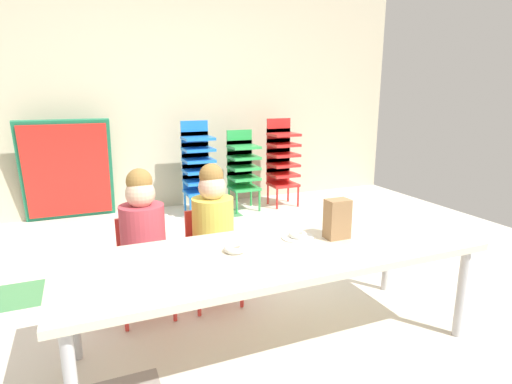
# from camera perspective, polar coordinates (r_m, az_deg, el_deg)

# --- Properties ---
(ground_plane) EXTENTS (6.07, 4.74, 0.02)m
(ground_plane) POSITION_cam_1_polar(r_m,az_deg,el_deg) (3.03, -2.87, -13.03)
(ground_plane) COLOR silver
(back_wall) EXTENTS (6.07, 0.10, 2.65)m
(back_wall) POSITION_cam_1_polar(r_m,az_deg,el_deg) (5.01, -12.54, 13.05)
(back_wall) COLOR beige
(back_wall) RESTS_ON ground_plane
(craft_table) EXTENTS (2.15, 0.73, 0.56)m
(craft_table) POSITION_cam_1_polar(r_m,az_deg,el_deg) (2.17, 2.85, -8.93)
(craft_table) COLOR beige
(craft_table) RESTS_ON ground_plane
(seated_child_near_camera) EXTENTS (0.32, 0.31, 0.92)m
(seated_child_near_camera) POSITION_cam_1_polar(r_m,az_deg,el_deg) (2.54, -15.32, -5.11)
(seated_child_near_camera) COLOR red
(seated_child_near_camera) RESTS_ON ground_plane
(seated_child_middle_seat) EXTENTS (0.34, 0.34, 0.92)m
(seated_child_middle_seat) POSITION_cam_1_polar(r_m,az_deg,el_deg) (2.62, -5.99, -4.08)
(seated_child_middle_seat) COLOR red
(seated_child_middle_seat) RESTS_ON ground_plane
(kid_chair_blue_stack) EXTENTS (0.32, 0.30, 1.04)m
(kid_chair_blue_stack) POSITION_cam_1_polar(r_m,az_deg,el_deg) (4.63, -8.01, 3.90)
(kid_chair_blue_stack) COLOR blue
(kid_chair_blue_stack) RESTS_ON ground_plane
(kid_chair_green_stack) EXTENTS (0.32, 0.30, 0.92)m
(kid_chair_green_stack) POSITION_cam_1_polar(r_m,az_deg,el_deg) (4.80, -1.86, 3.64)
(kid_chair_green_stack) COLOR green
(kid_chair_green_stack) RESTS_ON ground_plane
(kid_chair_red_stack) EXTENTS (0.32, 0.30, 1.04)m
(kid_chair_red_stack) POSITION_cam_1_polar(r_m,az_deg,el_deg) (5.00, 3.57, 4.71)
(kid_chair_red_stack) COLOR red
(kid_chair_red_stack) RESTS_ON ground_plane
(folded_activity_table) EXTENTS (0.90, 0.29, 1.09)m
(folded_activity_table) POSITION_cam_1_polar(r_m,az_deg,el_deg) (4.79, -24.50, 2.64)
(folded_activity_table) COLOR #19724C
(folded_activity_table) RESTS_ON ground_plane
(paper_bag_brown) EXTENTS (0.13, 0.09, 0.22)m
(paper_bag_brown) POSITION_cam_1_polar(r_m,az_deg,el_deg) (2.32, 11.10, -3.65)
(paper_bag_brown) COLOR #9E754C
(paper_bag_brown) RESTS_ON craft_table
(paper_plate_near_edge) EXTENTS (0.18, 0.18, 0.01)m
(paper_plate_near_edge) POSITION_cam_1_polar(r_m,az_deg,el_deg) (2.32, 5.76, -6.25)
(paper_plate_near_edge) COLOR white
(paper_plate_near_edge) RESTS_ON craft_table
(donut_powdered_on_plate) EXTENTS (0.10, 0.10, 0.03)m
(donut_powdered_on_plate) POSITION_cam_1_polar(r_m,az_deg,el_deg) (2.31, 5.77, -5.84)
(donut_powdered_on_plate) COLOR white
(donut_powdered_on_plate) RESTS_ON craft_table
(donut_powdered_loose) EXTENTS (0.11, 0.11, 0.03)m
(donut_powdered_loose) POSITION_cam_1_polar(r_m,az_deg,el_deg) (2.12, -2.94, -7.80)
(donut_powdered_loose) COLOR white
(donut_powdered_loose) RESTS_ON craft_table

